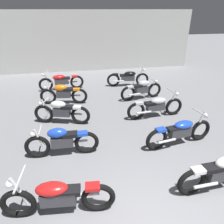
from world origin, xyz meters
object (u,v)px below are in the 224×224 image
object	(u,v)px
motorcycle_right_row_0	(220,173)
motorcycle_right_row_3	(142,89)
motorcycle_left_row_1	(62,141)
motorcycle_left_row_4	(61,81)
motorcycle_right_row_2	(156,106)
motorcycle_left_row_2	(61,111)
motorcycle_right_row_1	(180,131)
motorcycle_left_row_0	(58,196)
motorcycle_right_row_4	(128,78)
motorcycle_left_row_3	(63,93)

from	to	relation	value
motorcycle_right_row_0	motorcycle_right_row_3	bearing A→B (deg)	89.88
motorcycle_left_row_1	motorcycle_left_row_4	world-z (taller)	motorcycle_left_row_4
motorcycle_right_row_2	motorcycle_left_row_2	bearing A→B (deg)	176.75
motorcycle_left_row_2	motorcycle_left_row_4	world-z (taller)	motorcycle_left_row_4
motorcycle_left_row_1	motorcycle_right_row_3	bearing A→B (deg)	45.45
motorcycle_left_row_4	motorcycle_left_row_1	bearing A→B (deg)	-88.75
motorcycle_right_row_1	motorcycle_right_row_2	bearing A→B (deg)	90.79
motorcycle_left_row_0	motorcycle_right_row_0	size ratio (longest dim) A/B	1.10
motorcycle_left_row_2	motorcycle_right_row_3	bearing A→B (deg)	25.02
motorcycle_right_row_1	motorcycle_right_row_2	size ratio (longest dim) A/B	1.00
motorcycle_right_row_2	motorcycle_right_row_3	xyz separation A→B (m)	(0.06, 1.79, 0.01)
motorcycle_right_row_0	motorcycle_right_row_4	size ratio (longest dim) A/B	0.91
motorcycle_left_row_1	motorcycle_left_row_4	distance (m)	5.32
motorcycle_left_row_1	motorcycle_right_row_1	bearing A→B (deg)	-2.64
motorcycle_left_row_2	motorcycle_left_row_4	distance (m)	3.48
motorcycle_left_row_1	motorcycle_left_row_2	bearing A→B (deg)	91.19
motorcycle_left_row_4	motorcycle_right_row_0	xyz separation A→B (m)	(3.48, -7.22, 0.01)
motorcycle_left_row_0	motorcycle_left_row_3	distance (m)	5.43
motorcycle_left_row_0	motorcycle_left_row_2	world-z (taller)	motorcycle_left_row_0
motorcycle_left_row_0	motorcycle_right_row_0	distance (m)	3.41
motorcycle_left_row_4	motorcycle_right_row_0	world-z (taller)	motorcycle_left_row_4
motorcycle_left_row_0	motorcycle_left_row_1	xyz separation A→B (m)	(0.04, 1.87, 0.01)
motorcycle_left_row_0	motorcycle_right_row_2	xyz separation A→B (m)	(3.37, 3.52, 0.00)
motorcycle_left_row_1	motorcycle_right_row_2	size ratio (longest dim) A/B	0.91
motorcycle_left_row_2	motorcycle_left_row_3	xyz separation A→B (m)	(0.04, 1.72, 0.00)
motorcycle_left_row_3	motorcycle_right_row_1	bearing A→B (deg)	-48.05
motorcycle_right_row_0	motorcycle_right_row_1	bearing A→B (deg)	90.67
motorcycle_right_row_1	motorcycle_right_row_3	bearing A→B (deg)	89.50
motorcycle_left_row_3	motorcycle_right_row_0	world-z (taller)	same
motorcycle_left_row_1	motorcycle_left_row_4	xyz separation A→B (m)	(-0.12, 5.32, -0.01)
motorcycle_right_row_2	motorcycle_right_row_4	xyz separation A→B (m)	(-0.06, 3.60, 0.00)
motorcycle_left_row_1	motorcycle_right_row_1	size ratio (longest dim) A/B	0.91
motorcycle_left_row_1	motorcycle_right_row_4	size ratio (longest dim) A/B	0.91
motorcycle_left_row_0	motorcycle_left_row_3	size ratio (longest dim) A/B	1.11
motorcycle_right_row_1	motorcycle_right_row_0	bearing A→B (deg)	-89.33
motorcycle_right_row_1	motorcycle_right_row_2	world-z (taller)	same
motorcycle_right_row_4	motorcycle_right_row_1	bearing A→B (deg)	-89.06
motorcycle_left_row_1	motorcycle_right_row_0	distance (m)	3.87
motorcycle_right_row_2	motorcycle_right_row_3	distance (m)	1.79
motorcycle_left_row_0	motorcycle_right_row_0	world-z (taller)	motorcycle_left_row_0
motorcycle_left_row_3	motorcycle_left_row_4	world-z (taller)	motorcycle_left_row_4
motorcycle_right_row_1	motorcycle_right_row_4	bearing A→B (deg)	90.94
motorcycle_right_row_3	motorcycle_right_row_4	world-z (taller)	motorcycle_right_row_4
motorcycle_right_row_3	motorcycle_left_row_1	bearing A→B (deg)	-134.55
motorcycle_right_row_0	motorcycle_right_row_2	distance (m)	3.55
motorcycle_left_row_1	motorcycle_left_row_3	world-z (taller)	same
motorcycle_left_row_3	motorcycle_left_row_2	bearing A→B (deg)	-91.48
motorcycle_left_row_3	motorcycle_right_row_1	world-z (taller)	motorcycle_right_row_1
motorcycle_left_row_0	motorcycle_right_row_1	xyz separation A→B (m)	(3.39, 1.72, 0.00)
motorcycle_left_row_2	motorcycle_left_row_3	bearing A→B (deg)	88.52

